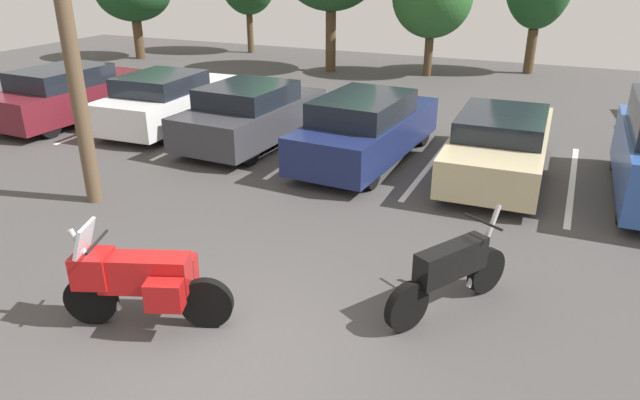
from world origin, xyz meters
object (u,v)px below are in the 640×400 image
car_navy (366,128)px  car_champagne (500,143)px  car_maroon (74,94)px  car_white (170,100)px  motorcycle_touring (140,280)px  motorcycle_second (451,272)px  car_charcoal (251,114)px

car_navy → car_champagne: size_ratio=0.98×
car_maroon → car_champagne: (11.54, 0.29, -0.06)m
car_white → car_champagne: car_white is taller
motorcycle_touring → motorcycle_second: size_ratio=1.06×
car_champagne → motorcycle_second: bearing=-88.4°
car_white → car_maroon: bearing=-168.2°
car_white → car_navy: bearing=-5.7°
motorcycle_touring → car_champagne: bearing=66.0°
motorcycle_second → car_champagne: (-0.16, 5.51, 0.12)m
motorcycle_touring → motorcycle_second: motorcycle_touring is taller
car_white → car_navy: (5.82, -0.58, 0.04)m
car_champagne → car_charcoal: bearing=-178.5°
motorcycle_second → car_champagne: car_champagne is taller
car_white → car_champagne: size_ratio=0.95×
car_white → motorcycle_second: bearing=-33.3°
car_maroon → car_navy: bearing=0.1°
car_white → car_champagne: 8.71m
motorcycle_second → car_navy: bearing=120.1°
motorcycle_touring → car_white: car_white is taller
car_charcoal → car_champagne: (5.91, 0.16, -0.04)m
motorcycle_touring → car_maroon: 10.90m
motorcycle_touring → car_navy: (0.42, 7.14, 0.10)m
motorcycle_touring → car_white: 9.43m
motorcycle_second → car_navy: 6.06m
motorcycle_touring → car_maroon: bearing=139.1°
car_maroon → car_navy: size_ratio=1.02×
motorcycle_second → car_maroon: 12.81m
motorcycle_touring → car_maroon: (-8.24, 7.13, 0.09)m
car_champagne → motorcycle_touring: bearing=-114.0°
car_charcoal → car_champagne: 5.91m
car_maroon → car_champagne: size_ratio=1.00×
car_white → car_champagne: bearing=-2.0°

